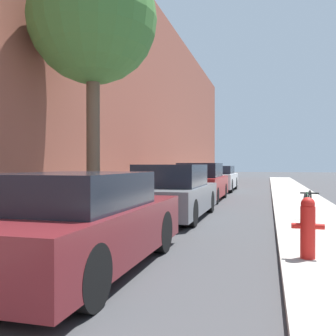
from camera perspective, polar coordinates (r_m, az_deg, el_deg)
The scene contains 11 objects.
ground_plane at distance 15.33m, azimuth 8.31°, elevation -4.96°, with size 120.00×120.00×0.00m, color #3D3D3F.
sidewalk_left at distance 15.91m, azimuth -2.16°, elevation -4.54°, with size 2.00×52.00×0.12m.
sidewalk_right at distance 15.27m, azimuth 19.22°, elevation -4.78°, with size 2.00×52.00×0.12m.
building_facade_left at distance 16.66m, azimuth -6.72°, elevation 12.53°, with size 0.70×52.00×9.86m.
parked_car_maroon at distance 5.42m, azimuth -13.29°, elevation -8.10°, with size 1.81×4.25×1.36m.
parked_car_grey at distance 10.41m, azimuth 0.80°, elevation -3.74°, with size 1.77×4.52×1.47m.
parked_car_red at distance 15.56m, azimuth 5.02°, elevation -2.23°, with size 1.73×4.48×1.52m.
parked_car_white at distance 21.33m, azimuth 7.75°, elevation -1.58°, with size 1.69×4.66×1.39m.
street_tree_near at distance 9.82m, azimuth -11.22°, elevation 20.89°, with size 3.05×3.05×6.33m.
fire_hydrant at distance 5.85m, azimuth 20.27°, elevation -8.31°, with size 0.45×0.21×0.88m.
bicycle at distance 9.57m, azimuth 20.26°, elevation -5.39°, with size 0.48×1.72×0.71m.
Camera 1 is at (1.73, 0.84, 1.47)m, focal length 40.55 mm.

